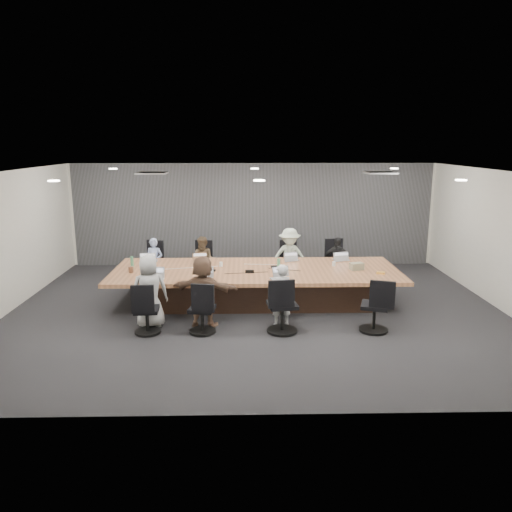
{
  "coord_description": "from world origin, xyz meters",
  "views": [
    {
      "loc": [
        -0.23,
        -9.68,
        3.36
      ],
      "look_at": [
        0.0,
        0.4,
        1.05
      ],
      "focal_mm": 35.0,
      "sensor_mm": 36.0,
      "label": 1
    }
  ],
  "objects_px": {
    "chair_3": "(333,264)",
    "canvas_bag": "(357,266)",
    "chair_7": "(374,310)",
    "laptop_1": "(202,260)",
    "chair_6": "(282,309)",
    "person_2": "(289,257)",
    "laptop_3": "(341,260)",
    "conference_table": "(256,285)",
    "mug_brown": "(131,269)",
    "chair_4": "(147,314)",
    "laptop_2": "(292,260)",
    "chair_1": "(205,266)",
    "snack_packet": "(381,273)",
    "chair_2": "(288,266)",
    "bottle_clear": "(208,265)",
    "laptop_5": "(205,279)",
    "laptop_6": "(279,279)",
    "chair_5": "(202,313)",
    "stapler": "(250,271)",
    "bottle_green_right": "(279,264)",
    "person_1": "(204,261)",
    "person_3": "(336,261)",
    "person_4": "(150,291)",
    "laptop_4": "(155,280)",
    "person_0": "(154,262)",
    "chair_0": "(157,266)",
    "laptop_0": "(150,261)",
    "person_6": "(281,295)",
    "bottle_green_left": "(132,262)"
  },
  "relations": [
    {
      "from": "chair_6",
      "to": "laptop_1",
      "type": "height_order",
      "value": "chair_6"
    },
    {
      "from": "laptop_0",
      "to": "bottle_green_right",
      "type": "xyz_separation_m",
      "value": [
        2.86,
        -0.85,
        0.11
      ]
    },
    {
      "from": "chair_2",
      "to": "bottle_green_right",
      "type": "bearing_deg",
      "value": 74.59
    },
    {
      "from": "person_3",
      "to": "person_4",
      "type": "height_order",
      "value": "person_4"
    },
    {
      "from": "chair_0",
      "to": "person_2",
      "type": "height_order",
      "value": "person_2"
    },
    {
      "from": "laptop_0",
      "to": "laptop_4",
      "type": "height_order",
      "value": "same"
    },
    {
      "from": "conference_table",
      "to": "chair_7",
      "type": "relative_size",
      "value": 7.37
    },
    {
      "from": "chair_4",
      "to": "snack_packet",
      "type": "xyz_separation_m",
      "value": [
        4.53,
        1.28,
        0.39
      ]
    },
    {
      "from": "chair_6",
      "to": "chair_7",
      "type": "xyz_separation_m",
      "value": [
        1.66,
        0.0,
        -0.02
      ]
    },
    {
      "from": "laptop_2",
      "to": "mug_brown",
      "type": "bearing_deg",
      "value": 4.09
    },
    {
      "from": "chair_6",
      "to": "snack_packet",
      "type": "bearing_deg",
      "value": 22.09
    },
    {
      "from": "chair_5",
      "to": "laptop_1",
      "type": "relative_size",
      "value": 2.35
    },
    {
      "from": "laptop_4",
      "to": "bottle_green_right",
      "type": "relative_size",
      "value": 1.43
    },
    {
      "from": "chair_1",
      "to": "bottle_green_right",
      "type": "distance_m",
      "value": 2.47
    },
    {
      "from": "chair_7",
      "to": "laptop_1",
      "type": "distance_m",
      "value": 4.16
    },
    {
      "from": "chair_2",
      "to": "person_1",
      "type": "height_order",
      "value": "person_1"
    },
    {
      "from": "chair_4",
      "to": "bottle_clear",
      "type": "xyz_separation_m",
      "value": [
        0.98,
        1.58,
        0.5
      ]
    },
    {
      "from": "chair_6",
      "to": "laptop_5",
      "type": "height_order",
      "value": "chair_6"
    },
    {
      "from": "person_6",
      "to": "laptop_2",
      "type": "bearing_deg",
      "value": -109.67
    },
    {
      "from": "chair_1",
      "to": "canvas_bag",
      "type": "height_order",
      "value": "canvas_bag"
    },
    {
      "from": "laptop_5",
      "to": "snack_packet",
      "type": "bearing_deg",
      "value": 4.11
    },
    {
      "from": "laptop_5",
      "to": "laptop_6",
      "type": "distance_m",
      "value": 1.44
    },
    {
      "from": "bottle_clear",
      "to": "laptop_2",
      "type": "bearing_deg",
      "value": 26.55
    },
    {
      "from": "snack_packet",
      "to": "laptop_1",
      "type": "bearing_deg",
      "value": 161.99
    },
    {
      "from": "person_1",
      "to": "person_2",
      "type": "bearing_deg",
      "value": 6.4
    },
    {
      "from": "chair_6",
      "to": "canvas_bag",
      "type": "relative_size",
      "value": 3.16
    },
    {
      "from": "chair_3",
      "to": "person_4",
      "type": "xyz_separation_m",
      "value": [
        -3.94,
        -3.05,
        0.27
      ]
    },
    {
      "from": "person_2",
      "to": "person_0",
      "type": "bearing_deg",
      "value": 179.88
    },
    {
      "from": "chair_3",
      "to": "canvas_bag",
      "type": "bearing_deg",
      "value": 86.09
    },
    {
      "from": "chair_5",
      "to": "chair_4",
      "type": "bearing_deg",
      "value": -170.08
    },
    {
      "from": "chair_1",
      "to": "snack_packet",
      "type": "distance_m",
      "value": 4.32
    },
    {
      "from": "chair_5",
      "to": "laptop_2",
      "type": "bearing_deg",
      "value": 63.68
    },
    {
      "from": "person_0",
      "to": "laptop_6",
      "type": "xyz_separation_m",
      "value": [
        2.82,
        -2.15,
        0.17
      ]
    },
    {
      "from": "bottle_clear",
      "to": "mug_brown",
      "type": "relative_size",
      "value": 2.02
    },
    {
      "from": "laptop_0",
      "to": "bottle_clear",
      "type": "xyz_separation_m",
      "value": [
        1.38,
        -0.92,
        0.11
      ]
    },
    {
      "from": "person_2",
      "to": "laptop_3",
      "type": "xyz_separation_m",
      "value": [
        1.12,
        -0.55,
        0.06
      ]
    },
    {
      "from": "chair_2",
      "to": "bottle_clear",
      "type": "xyz_separation_m",
      "value": [
        -1.83,
        -1.82,
        0.47
      ]
    },
    {
      "from": "stapler",
      "to": "snack_packet",
      "type": "bearing_deg",
      "value": -1.36
    },
    {
      "from": "bottle_green_right",
      "to": "person_4",
      "type": "bearing_deg",
      "value": -152.11
    },
    {
      "from": "chair_0",
      "to": "laptop_5",
      "type": "bearing_deg",
      "value": 136.24
    },
    {
      "from": "chair_0",
      "to": "chair_5",
      "type": "height_order",
      "value": "chair_0"
    },
    {
      "from": "chair_0",
      "to": "person_1",
      "type": "height_order",
      "value": "person_1"
    },
    {
      "from": "chair_4",
      "to": "chair_5",
      "type": "height_order",
      "value": "chair_5"
    },
    {
      "from": "stapler",
      "to": "person_2",
      "type": "bearing_deg",
      "value": 60.76
    },
    {
      "from": "chair_4",
      "to": "conference_table",
      "type": "bearing_deg",
      "value": 36.92
    },
    {
      "from": "conference_table",
      "to": "mug_brown",
      "type": "distance_m",
      "value": 2.62
    },
    {
      "from": "chair_5",
      "to": "laptop_4",
      "type": "xyz_separation_m",
      "value": [
        -0.98,
        0.9,
        0.37
      ]
    },
    {
      "from": "bottle_green_left",
      "to": "mug_brown",
      "type": "xyz_separation_m",
      "value": [
        0.07,
        -0.44,
        -0.06
      ]
    },
    {
      "from": "conference_table",
      "to": "chair_4",
      "type": "bearing_deg",
      "value": -139.45
    },
    {
      "from": "person_0",
      "to": "person_4",
      "type": "distance_m",
      "value": 2.73
    }
  ]
}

